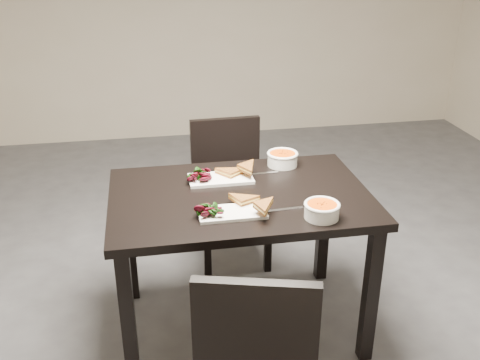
{
  "coord_description": "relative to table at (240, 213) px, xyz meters",
  "views": [
    {
      "loc": [
        -0.7,
        -2.7,
        1.86
      ],
      "look_at": [
        -0.29,
        -0.46,
        0.82
      ],
      "focal_mm": 41.0,
      "sensor_mm": 36.0,
      "label": 1
    }
  ],
  "objects": [
    {
      "name": "table",
      "position": [
        0.0,
        0.0,
        0.0
      ],
      "size": [
        1.2,
        0.8,
        0.75
      ],
      "color": "black",
      "rests_on": "ground"
    },
    {
      "name": "chair_far",
      "position": [
        0.06,
        0.71,
        -0.17
      ],
      "size": [
        0.43,
        0.43,
        0.85
      ],
      "rotation": [
        0.0,
        0.0,
        0.03
      ],
      "color": "black",
      "rests_on": "ground"
    },
    {
      "name": "salad_far",
      "position": [
        -0.17,
        0.17,
        0.14
      ],
      "size": [
        0.1,
        0.09,
        0.04
      ],
      "primitive_type": null,
      "color": "black",
      "rests_on": "plate_far"
    },
    {
      "name": "soup_bowl_far",
      "position": [
        0.28,
        0.3,
        0.14
      ],
      "size": [
        0.16,
        0.16,
        0.07
      ],
      "color": "white",
      "rests_on": "table"
    },
    {
      "name": "chair_near",
      "position": [
        -0.07,
        -0.73,
        -0.17
      ],
      "size": [
        0.51,
        0.51,
        0.85
      ],
      "rotation": [
        0.0,
        0.0,
        -0.26
      ],
      "color": "black",
      "rests_on": "ground"
    },
    {
      "name": "salad_near",
      "position": [
        -0.17,
        -0.19,
        0.13
      ],
      "size": [
        0.09,
        0.08,
        0.04
      ],
      "primitive_type": null,
      "color": "black",
      "rests_on": "plate_near"
    },
    {
      "name": "plate_near",
      "position": [
        -0.07,
        -0.19,
        0.11
      ],
      "size": [
        0.29,
        0.15,
        0.01
      ],
      "primitive_type": "cube",
      "color": "white",
      "rests_on": "table"
    },
    {
      "name": "sandwich_near",
      "position": [
        -0.0,
        -0.18,
        0.14
      ],
      "size": [
        0.18,
        0.16,
        0.05
      ],
      "primitive_type": null,
      "rotation": [
        0.0,
        0.0,
        0.42
      ],
      "color": "#9F5821",
      "rests_on": "plate_near"
    },
    {
      "name": "cutlery_far",
      "position": [
        0.14,
        0.21,
        0.1
      ],
      "size": [
        0.18,
        0.02,
        0.0
      ],
      "primitive_type": "cube",
      "rotation": [
        0.0,
        0.0,
        0.05
      ],
      "color": "silver",
      "rests_on": "table"
    },
    {
      "name": "sandwich_far",
      "position": [
        -0.0,
        0.15,
        0.14
      ],
      "size": [
        0.19,
        0.19,
        0.05
      ],
      "primitive_type": null,
      "rotation": [
        0.0,
        0.0,
        0.66
      ],
      "color": "#9F5821",
      "rests_on": "plate_far"
    },
    {
      "name": "ground",
      "position": [
        0.29,
        0.46,
        -0.65
      ],
      "size": [
        5.0,
        5.0,
        0.0
      ],
      "primitive_type": "plane",
      "color": "#47474C",
      "rests_on": "ground"
    },
    {
      "name": "plate_far",
      "position": [
        -0.07,
        0.17,
        0.11
      ],
      "size": [
        0.31,
        0.16,
        0.02
      ],
      "primitive_type": "cube",
      "color": "white",
      "rests_on": "table"
    },
    {
      "name": "soup_bowl_near",
      "position": [
        0.3,
        -0.29,
        0.14
      ],
      "size": [
        0.15,
        0.15,
        0.07
      ],
      "color": "white",
      "rests_on": "table"
    },
    {
      "name": "cutlery_near",
      "position": [
        0.16,
        -0.19,
        0.1
      ],
      "size": [
        0.18,
        0.03,
        0.0
      ],
      "primitive_type": "cube",
      "rotation": [
        0.0,
        0.0,
        0.07
      ],
      "color": "silver",
      "rests_on": "table"
    }
  ]
}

